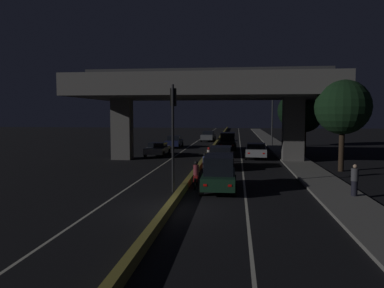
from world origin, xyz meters
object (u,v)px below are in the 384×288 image
at_px(car_grey_third_oncoming, 208,136).
at_px(motorcycle_white_filtering_mid, 205,164).
at_px(street_lamp, 270,107).
at_px(car_silver_lead_oncoming, 158,149).
at_px(car_black_fourth, 228,141).
at_px(pedestrian_on_sidewalk, 355,180).
at_px(car_dark_blue_second_oncoming, 174,142).
at_px(car_silver_third, 256,150).
at_px(motorcycle_red_filtering_near, 196,176).
at_px(traffic_light_left_of_median, 173,120).
at_px(motorcycle_black_filtering_far, 209,156).
at_px(car_dark_red_second, 221,157).
at_px(car_dark_green_lead, 219,172).

height_order(car_grey_third_oncoming, motorcycle_white_filtering_mid, car_grey_third_oncoming).
bearing_deg(street_lamp, car_silver_lead_oncoming, -134.03).
xyz_separation_m(car_black_fourth, pedestrian_on_sidewalk, (6.91, -25.39, -0.14)).
bearing_deg(car_dark_blue_second_oncoming, motorcycle_white_filtering_mid, 15.30).
bearing_deg(car_silver_third, motorcycle_red_filtering_near, 167.07).
relative_size(street_lamp, car_silver_third, 1.87).
xyz_separation_m(street_lamp, car_dark_blue_second_oncoming, (-12.16, -3.22, -4.42)).
relative_size(traffic_light_left_of_median, motorcycle_black_filtering_far, 3.32).
distance_m(traffic_light_left_of_median, car_dark_blue_second_oncoming, 27.30).
bearing_deg(street_lamp, car_black_fourth, -135.74).
bearing_deg(motorcycle_black_filtering_far, car_silver_third, -50.29).
xyz_separation_m(car_dark_blue_second_oncoming, pedestrian_on_sidewalk, (13.71, -27.38, 0.18)).
height_order(traffic_light_left_of_median, pedestrian_on_sidewalk, traffic_light_left_of_median).
relative_size(car_black_fourth, motorcycle_red_filtering_near, 2.40).
height_order(motorcycle_white_filtering_mid, pedestrian_on_sidewalk, pedestrian_on_sidewalk).
bearing_deg(motorcycle_white_filtering_mid, car_dark_red_second, -25.15).
distance_m(car_silver_lead_oncoming, pedestrian_on_sidewalk, 22.62).
xyz_separation_m(car_dark_red_second, motorcycle_black_filtering_far, (-1.16, 2.95, -0.28)).
xyz_separation_m(car_grey_third_oncoming, motorcycle_black_filtering_far, (2.04, -26.15, -0.23)).
height_order(car_silver_lead_oncoming, motorcycle_red_filtering_near, motorcycle_red_filtering_near).
xyz_separation_m(car_silver_third, car_silver_lead_oncoming, (-9.85, 1.02, -0.07)).
distance_m(traffic_light_left_of_median, motorcycle_red_filtering_near, 3.74).
height_order(motorcycle_white_filtering_mid, motorcycle_black_filtering_far, motorcycle_white_filtering_mid).
height_order(car_black_fourth, car_grey_third_oncoming, car_black_fourth).
bearing_deg(car_dark_blue_second_oncoming, motorcycle_red_filtering_near, 12.02).
bearing_deg(motorcycle_red_filtering_near, car_silver_lead_oncoming, 18.48).
distance_m(motorcycle_red_filtering_near, motorcycle_white_filtering_mid, 5.26).
relative_size(car_dark_blue_second_oncoming, motorcycle_red_filtering_near, 2.21).
distance_m(traffic_light_left_of_median, motorcycle_black_filtering_far, 12.59).
xyz_separation_m(car_silver_lead_oncoming, motorcycle_white_filtering_mid, (5.74, -10.57, -0.07)).
relative_size(car_black_fourth, car_dark_blue_second_oncoming, 1.09).
bearing_deg(car_silver_lead_oncoming, car_grey_third_oncoming, 172.51).
bearing_deg(motorcycle_red_filtering_near, car_dark_blue_second_oncoming, 11.12).
bearing_deg(motorcycle_white_filtering_mid, motorcycle_red_filtering_near, 176.89).
distance_m(car_dark_green_lead, motorcycle_black_filtering_far, 11.54).
bearing_deg(motorcycle_red_filtering_near, car_silver_third, -16.98).
distance_m(car_silver_third, motorcycle_black_filtering_far, 5.91).
height_order(car_silver_third, car_dark_blue_second_oncoming, car_dark_blue_second_oncoming).
bearing_deg(car_dark_blue_second_oncoming, traffic_light_left_of_median, 9.13).
relative_size(car_black_fourth, motorcycle_black_filtering_far, 2.69).
relative_size(car_dark_red_second, car_dark_blue_second_oncoming, 0.92).
height_order(car_silver_lead_oncoming, motorcycle_white_filtering_mid, motorcycle_white_filtering_mid).
xyz_separation_m(car_dark_green_lead, motorcycle_red_filtering_near, (-1.36, 0.77, -0.38)).
bearing_deg(car_dark_red_second, street_lamp, -13.74).
xyz_separation_m(car_dark_red_second, motorcycle_white_filtering_mid, (-1.04, -2.47, -0.27)).
xyz_separation_m(traffic_light_left_of_median, car_silver_lead_oncoming, (-4.58, 17.25, -3.24)).
relative_size(car_dark_green_lead, motorcycle_red_filtering_near, 2.24).
relative_size(car_dark_green_lead, car_grey_third_oncoming, 0.91).
xyz_separation_m(car_black_fourth, car_grey_third_oncoming, (-3.36, 13.50, -0.24)).
height_order(traffic_light_left_of_median, motorcycle_red_filtering_near, traffic_light_left_of_median).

